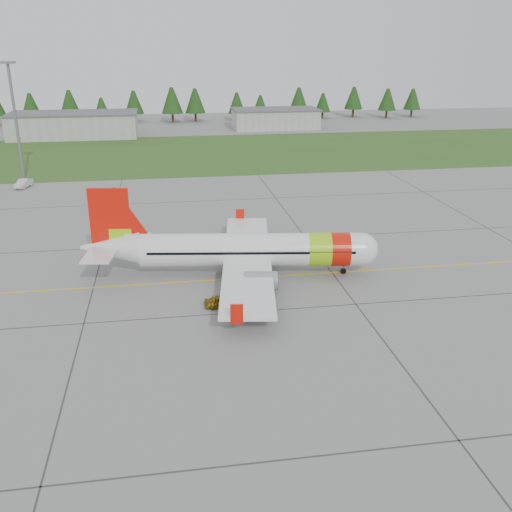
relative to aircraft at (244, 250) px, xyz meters
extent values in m
plane|color=gray|center=(-0.62, -9.13, -2.74)|extent=(320.00, 320.00, 0.00)
cylinder|color=white|center=(0.75, -0.11, 0.04)|extent=(23.54, 6.78, 3.49)
sphere|color=white|center=(12.27, -1.77, 0.04)|extent=(3.49, 3.49, 3.49)
cone|color=white|center=(-13.87, 2.00, 0.35)|extent=(6.70, 4.35, 3.49)
cube|color=black|center=(12.54, -1.81, 0.35)|extent=(1.75, 2.51, 0.50)
cylinder|color=#97DB10|center=(7.84, -1.13, 0.04)|extent=(2.81, 3.87, 3.57)
cylinder|color=red|center=(9.97, -1.44, 0.04)|extent=(2.46, 3.82, 3.57)
cube|color=white|center=(0.31, -0.04, -0.95)|extent=(8.96, 29.06, 0.32)
cube|color=red|center=(1.45, 14.17, -0.45)|extent=(1.09, 0.31, 1.79)
cube|color=red|center=(-2.61, -14.01, -0.45)|extent=(1.09, 0.31, 1.79)
cylinder|color=gray|center=(2.34, 4.64, -1.44)|extent=(3.46, 2.32, 1.88)
cylinder|color=gray|center=(0.93, -5.11, -1.44)|extent=(3.46, 2.32, 1.88)
cube|color=red|center=(-13.70, 1.97, 3.35)|extent=(4.12, 0.91, 6.80)
cube|color=#97DB10|center=(-12.72, 1.83, 1.38)|extent=(2.36, 0.70, 2.15)
cube|color=white|center=(-14.32, 2.06, 0.58)|extent=(4.30, 10.60, 0.20)
cylinder|color=slate|center=(10.50, -1.51, -2.11)|extent=(0.16, 0.16, 1.25)
cylinder|color=black|center=(10.50, -1.51, -2.43)|extent=(0.64, 0.33, 0.61)
cylinder|color=slate|center=(-0.22, 2.56, -1.89)|extent=(0.20, 0.20, 1.70)
cylinder|color=black|center=(-0.58, 2.62, -2.27)|extent=(0.98, 0.53, 0.93)
cylinder|color=slate|center=(-0.94, -2.40, -1.89)|extent=(0.20, 0.20, 1.70)
cylinder|color=black|center=(-1.29, -2.35, -2.27)|extent=(0.98, 0.53, 0.93)
imported|color=gold|center=(-3.20, -7.61, -1.10)|extent=(1.19, 1.38, 3.28)
imported|color=silver|center=(-31.86, 44.60, -0.51)|extent=(1.85, 1.79, 4.46)
cube|color=#30561E|center=(-0.62, 72.87, -2.72)|extent=(320.00, 50.00, 0.03)
cube|color=gold|center=(-0.62, -1.13, -2.73)|extent=(120.00, 0.25, 0.02)
cube|color=#A8A8A3|center=(-30.62, 100.87, 0.26)|extent=(32.00, 14.00, 6.00)
cube|color=#A8A8A3|center=(24.38, 108.87, -0.14)|extent=(24.00, 12.00, 5.20)
cylinder|color=slate|center=(-32.62, 48.87, 7.26)|extent=(0.50, 0.50, 20.00)
camera|label=1|loc=(-7.74, -55.94, 20.48)|focal=40.00mm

